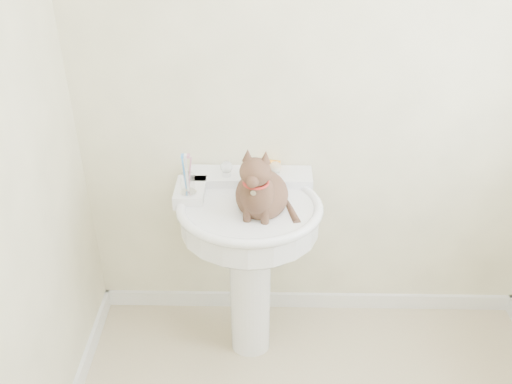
{
  "coord_description": "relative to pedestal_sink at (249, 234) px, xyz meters",
  "views": [
    {
      "loc": [
        -0.24,
        -1.22,
        2.19
      ],
      "look_at": [
        -0.28,
        0.79,
        0.93
      ],
      "focal_mm": 40.0,
      "sensor_mm": 36.0,
      "label": 1
    }
  ],
  "objects": [
    {
      "name": "baseboard_back",
      "position": [
        0.31,
        0.28,
        -0.65
      ],
      "size": [
        2.2,
        0.02,
        0.09
      ],
      "primitive_type": "cube",
      "color": "white",
      "rests_on": "floor"
    },
    {
      "name": "faucet",
      "position": [
        0.0,
        0.16,
        0.23
      ],
      "size": [
        0.28,
        0.12,
        0.14
      ],
      "color": "silver",
      "rests_on": "pedestal_sink"
    },
    {
      "name": "cat",
      "position": [
        0.05,
        -0.04,
        0.24
      ],
      "size": [
        0.25,
        0.31,
        0.45
      ],
      "rotation": [
        0.0,
        0.0,
        -0.2
      ],
      "color": "brown",
      "rests_on": "pedestal_sink"
    },
    {
      "name": "toothbrush_cup",
      "position": [
        -0.26,
        0.03,
        0.24
      ],
      "size": [
        0.07,
        0.07,
        0.19
      ],
      "rotation": [
        0.0,
        0.0,
        -0.18
      ],
      "color": "silver",
      "rests_on": "pedestal_sink"
    },
    {
      "name": "wall_back",
      "position": [
        0.31,
        0.29,
        0.55
      ],
      "size": [
        2.2,
        0.0,
        2.5
      ],
      "primitive_type": null,
      "color": "#F5ECC3",
      "rests_on": "ground"
    },
    {
      "name": "soap_bar",
      "position": [
        0.09,
        0.25,
        0.2
      ],
      "size": [
        0.1,
        0.07,
        0.03
      ],
      "primitive_type": "cube",
      "rotation": [
        0.0,
        0.0,
        -0.2
      ],
      "color": "orange",
      "rests_on": "pedestal_sink"
    },
    {
      "name": "pedestal_sink",
      "position": [
        0.0,
        0.0,
        0.0
      ],
      "size": [
        0.64,
        0.63,
        0.89
      ],
      "color": "white",
      "rests_on": "floor"
    }
  ]
}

